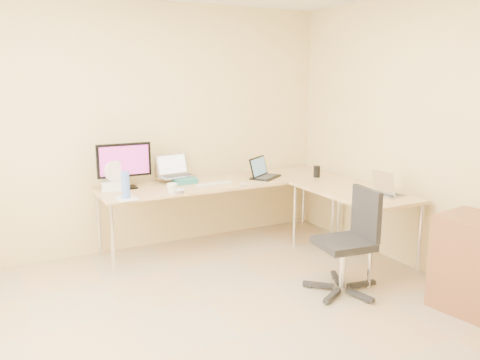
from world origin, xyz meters
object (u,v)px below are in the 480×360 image
monitor (124,166)px  laptop_center (176,166)px  mug (172,188)px  desk_return (353,226)px  keyboard (214,184)px  desk_main (223,214)px  office_chair (344,237)px  cabinet (478,268)px  desk_fan (114,176)px  water_bottle (126,185)px  laptop_return (390,185)px  laptop_black (266,168)px

monitor → laptop_center: (0.57, 0.07, -0.06)m
mug → desk_return: bearing=-23.0°
keyboard → mug: mug is taller
desk_main → laptop_center: size_ratio=7.22×
office_chair → cabinet: size_ratio=1.12×
keyboard → mug: size_ratio=3.56×
monitor → desk_fan: bearing=171.7°
desk_return → office_chair: size_ratio=1.42×
water_bottle → desk_fan: bearing=90.0°
desk_fan → desk_main: bearing=-22.3°
desk_fan → mug: bearing=-59.7°
desk_return → laptop_return: bearing=-65.5°
keyboard → water_bottle: water_bottle is taller
laptop_center → keyboard: laptop_center is taller
cabinet → monitor: bearing=122.1°
water_bottle → cabinet: bearing=-42.1°
water_bottle → office_chair: (1.53, -1.26, -0.36)m
laptop_black → mug: laptop_black is taller
laptop_black → water_bottle: (-1.63, -0.24, 0.01)m
keyboard → water_bottle: bearing=-173.7°
desk_fan → office_chair: bearing=-63.0°
keyboard → monitor: bearing=160.0°
monitor → laptop_center: size_ratio=1.47×
desk_main → office_chair: bearing=-75.4°
desk_return → office_chair: office_chair is taller
keyboard → cabinet: 2.58m
laptop_center → monitor: bearing=178.4°
monitor → desk_return: bearing=-28.3°
monitor → laptop_center: monitor is taller
desk_return → cabinet: size_ratio=1.59×
laptop_center → desk_fan: bearing=175.9°
water_bottle → laptop_return: size_ratio=0.86×
desk_return → cabinet: 1.34m
desk_return → mug: mug is taller
desk_fan → office_chair: size_ratio=0.29×
desk_return → keyboard: bearing=141.7°
monitor → laptop_black: 1.54m
desk_return → monitor: bearing=150.5°
laptop_center → desk_return: bearing=-48.5°
laptop_center → mug: bearing=-122.7°
desk_fan → laptop_return: (2.25, -1.48, -0.03)m
laptop_black → cabinet: size_ratio=0.45×
desk_return → office_chair: 0.81m
monitor → keyboard: (0.88, -0.25, -0.22)m
monitor → office_chair: size_ratio=0.59×
desk_main → laptop_return: laptop_return is taller
desk_return → mug: bearing=157.0°
desk_return → laptop_center: bearing=140.0°
desk_return → monitor: size_ratio=2.40×
monitor → laptop_return: bearing=-32.9°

